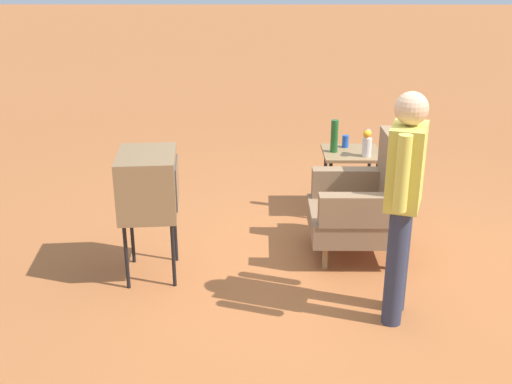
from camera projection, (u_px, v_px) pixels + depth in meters
name	position (u px, v px, depth m)	size (l,w,h in m)	color
ground_plane	(341.00, 269.00, 5.14)	(60.00, 60.00, 0.00)	#AD6033
armchair	(367.00, 201.00, 5.22)	(0.78, 0.78, 1.06)	#937047
side_table	(351.00, 161.00, 6.10)	(0.56, 0.56, 0.64)	black
tv_on_stand	(148.00, 184.00, 4.79)	(0.64, 0.50, 1.03)	black
person_standing	(404.00, 195.00, 4.15)	(0.55, 0.32, 1.64)	#2D3347
bottle_wine_green	(334.00, 136.00, 6.00)	(0.07, 0.07, 0.32)	#1E5623
soda_can_blue	(345.00, 141.00, 6.19)	(0.07, 0.07, 0.12)	blue
flower_vase	(367.00, 141.00, 5.87)	(0.14, 0.10, 0.27)	silver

